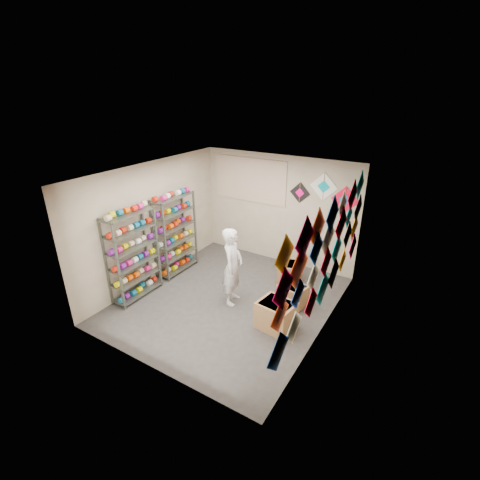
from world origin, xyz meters
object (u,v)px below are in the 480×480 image
Objects in this scene: shopkeeper at (233,266)px; carton_b at (293,295)px; shelf_rack_front at (133,256)px; shelf_rack_back at (175,234)px; carton_c at (289,272)px; carton_a at (276,315)px.

shopkeeper reaches higher than carton_b.
shelf_rack_back is at bearing 90.00° from shelf_rack_front.
carton_b is at bearing 25.43° from shelf_rack_front.
shelf_rack_front is at bearing -90.00° from shelf_rack_back.
carton_b is 1.05× the size of carton_c.
carton_a is at bearing -76.42° from carton_b.
shelf_rack_back is (0.00, 1.30, 0.00)m from shelf_rack_front.
carton_a is (3.03, -0.75, -0.68)m from shelf_rack_back.
shelf_rack_front is 3.46m from carton_c.
carton_b is at bearing 100.50° from carton_a.
carton_c is at bearing -39.49° from shopkeeper.
carton_c is at bearing 41.74° from shelf_rack_front.
shopkeeper is at bearing -130.81° from carton_c.
shelf_rack_front reaches higher than carton_c.
shelf_rack_back is 1.93m from shopkeeper.
shopkeeper is 3.05× the size of carton_b.
carton_a is at bearing 10.38° from shelf_rack_front.
shelf_rack_front is 3.53× the size of carton_b.
shelf_rack_back is 3.07m from carton_b.
carton_a is (3.03, 0.55, -0.68)m from shelf_rack_front.
shelf_rack_front reaches higher than carton_b.
shelf_rack_back reaches higher than carton_a.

